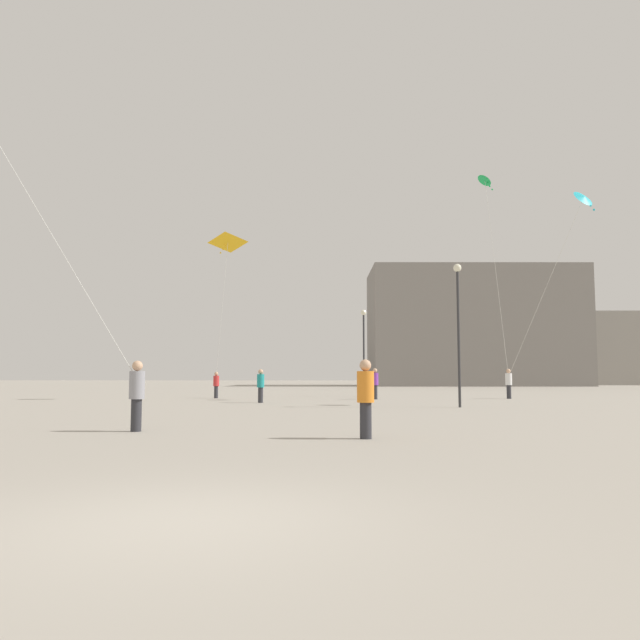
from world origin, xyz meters
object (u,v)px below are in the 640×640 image
(building_left_hall, at_px, (473,328))
(lamppost_east, at_px, (458,314))
(person_in_grey, at_px, (137,393))
(person_in_white, at_px, (509,382))
(person_in_red, at_px, (216,384))
(person_in_orange, at_px, (366,395))
(person_in_teal, at_px, (261,384))
(kite_emerald_diamond, at_px, (485,184))
(lamppost_west, at_px, (364,339))
(person_in_purple, at_px, (375,382))
(kite_amber_delta, at_px, (228,243))
(building_centre_hall, at_px, (589,349))
(kite_cyan_diamond, at_px, (583,200))

(building_left_hall, relative_size, lamppost_east, 4.32)
(person_in_grey, height_order, person_in_white, person_in_grey)
(person_in_red, distance_m, person_in_white, 17.50)
(building_left_hall, bearing_deg, person_in_grey, -107.28)
(person_in_red, xyz_separation_m, person_in_orange, (8.65, -23.61, 0.09))
(person_in_red, distance_m, person_in_grey, 22.32)
(person_in_white, bearing_deg, person_in_orange, -174.78)
(person_in_teal, bearing_deg, lamppost_east, 68.93)
(kite_emerald_diamond, bearing_deg, building_left_hall, 80.53)
(person_in_grey, bearing_deg, person_in_orange, -75.20)
(person_in_grey, distance_m, lamppost_east, 16.13)
(lamppost_east, xyz_separation_m, lamppost_west, (-3.99, 12.96, -0.38))
(person_in_purple, relative_size, lamppost_east, 0.28)
(person_in_teal, bearing_deg, building_left_hall, 160.07)
(kite_amber_delta, bearing_deg, lamppost_west, 32.41)
(person_in_grey, height_order, kite_amber_delta, kite_amber_delta)
(person_in_red, bearing_deg, building_centre_hall, 73.91)
(person_in_purple, xyz_separation_m, lamppost_east, (3.41, -8.71, 3.12))
(person_in_teal, bearing_deg, person_in_purple, 130.55)
(person_in_orange, xyz_separation_m, building_centre_hall, (33.11, 77.24, 4.08))
(kite_emerald_diamond, xyz_separation_m, kite_cyan_diamond, (3.31, -5.75, -2.63))
(person_in_grey, relative_size, person_in_orange, 1.01)
(building_centre_hall, relative_size, lamppost_east, 2.00)
(person_in_teal, height_order, person_in_white, person_in_white)
(person_in_grey, xyz_separation_m, building_centre_hall, (38.84, 75.75, 4.07))
(person_in_grey, relative_size, kite_emerald_diamond, 0.15)
(person_in_red, height_order, lamppost_east, lamppost_east)
(person_in_red, xyz_separation_m, building_centre_hall, (41.76, 53.62, 4.17))
(person_in_orange, height_order, kite_cyan_diamond, kite_cyan_diamond)
(kite_emerald_diamond, relative_size, building_left_hall, 0.42)
(lamppost_east, bearing_deg, person_in_red, 142.63)
(person_in_teal, height_order, kite_amber_delta, kite_amber_delta)
(lamppost_east, bearing_deg, person_in_purple, 111.39)
(person_in_white, bearing_deg, person_in_purple, 125.22)
(lamppost_west, bearing_deg, kite_emerald_diamond, -38.08)
(lamppost_west, bearing_deg, person_in_white, -18.85)
(person_in_purple, bearing_deg, person_in_grey, -32.10)
(person_in_white, relative_size, kite_cyan_diamond, 0.20)
(person_in_red, relative_size, building_centre_hall, 0.13)
(building_centre_hall, bearing_deg, kite_amber_delta, -126.22)
(person_in_teal, distance_m, building_left_hall, 55.08)
(lamppost_east, bearing_deg, kite_emerald_diamond, 68.89)
(kite_emerald_diamond, bearing_deg, person_in_purple, 169.58)
(person_in_grey, xyz_separation_m, person_in_orange, (5.73, -1.48, -0.01))
(person_in_white, xyz_separation_m, lamppost_west, (-8.52, 2.91, 2.75))
(building_left_hall, bearing_deg, kite_emerald_diamond, -99.47)
(lamppost_east, bearing_deg, building_left_hall, 78.86)
(person_in_grey, bearing_deg, lamppost_west, 15.77)
(person_in_grey, height_order, kite_cyan_diamond, kite_cyan_diamond)
(person_in_red, xyz_separation_m, kite_emerald_diamond, (15.89, -2.36, 11.39))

